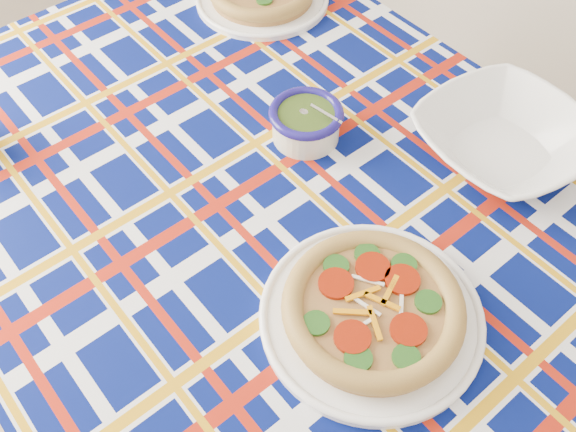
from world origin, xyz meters
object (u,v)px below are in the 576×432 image
Objects in this scene: pesto_bowl at (306,120)px; dining_table at (314,259)px; main_focaccia_plate at (373,308)px; serving_bowl at (504,139)px.

dining_table is at bearing -51.06° from pesto_bowl.
dining_table is 5.55× the size of main_focaccia_plate.
main_focaccia_plate is at bearing -14.33° from dining_table.
serving_bowl is (0.01, 0.41, 0.00)m from main_focaccia_plate.
main_focaccia_plate reaches higher than dining_table.
pesto_bowl is at bearing -151.69° from serving_bowl.
pesto_bowl is at bearing 138.78° from main_focaccia_plate.
serving_bowl reaches higher than dining_table.
dining_table is at bearing 150.78° from main_focaccia_plate.
pesto_bowl reaches higher than main_focaccia_plate.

